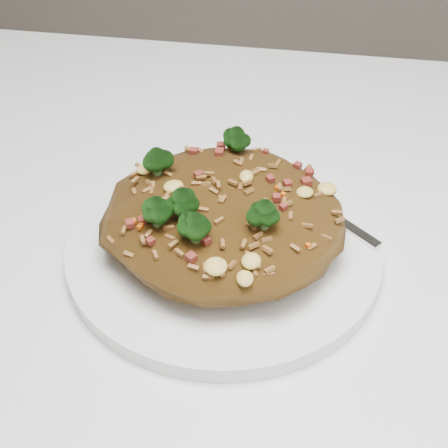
{
  "coord_description": "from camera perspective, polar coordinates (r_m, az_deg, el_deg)",
  "views": [
    {
      "loc": [
        0.01,
        -0.29,
        1.09
      ],
      "look_at": [
        -0.05,
        0.05,
        0.78
      ],
      "focal_mm": 50.0,
      "sensor_mm": 36.0,
      "label": 1
    }
  ],
  "objects": [
    {
      "name": "fork",
      "position": [
        0.51,
        7.58,
        2.26
      ],
      "size": [
        0.13,
        0.12,
        0.0
      ],
      "rotation": [
        0.0,
        0.0,
        -0.7
      ],
      "color": "silver",
      "rests_on": "plate"
    },
    {
      "name": "fried_rice",
      "position": [
        0.45,
        -0.08,
        1.38
      ],
      "size": [
        0.18,
        0.17,
        0.07
      ],
      "color": "brown",
      "rests_on": "plate"
    },
    {
      "name": "plate",
      "position": [
        0.48,
        -0.0,
        -1.97
      ],
      "size": [
        0.24,
        0.24,
        0.01
      ],
      "primitive_type": "cylinder",
      "color": "white",
      "rests_on": "dining_table"
    },
    {
      "name": "dining_table",
      "position": [
        0.52,
        4.72,
        -14.37
      ],
      "size": [
        1.2,
        0.8,
        0.75
      ],
      "color": "white",
      "rests_on": "ground"
    }
  ]
}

